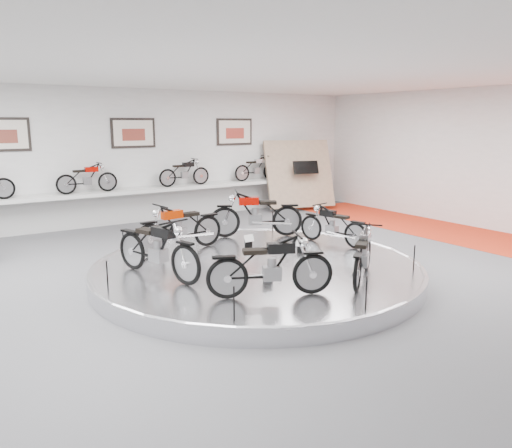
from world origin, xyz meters
TOP-DOWN VIEW (x-y plane):
  - floor at (0.00, 0.00)m, footprint 16.00×16.00m
  - ceiling at (0.00, 0.00)m, footprint 16.00×16.00m
  - wall_back at (0.00, 7.00)m, footprint 16.00×0.00m
  - wall_right at (8.00, 0.00)m, footprint 0.00×14.00m
  - orange_carpet_strip at (6.80, 0.00)m, footprint 2.40×12.60m
  - dado_band at (0.00, 6.98)m, footprint 15.68×0.04m
  - display_platform at (0.00, 0.30)m, footprint 6.40×6.40m
  - platform_rim at (0.00, 0.30)m, footprint 6.40×6.40m
  - shelf at (0.00, 6.70)m, footprint 11.00×0.55m
  - poster_left at (-3.50, 6.96)m, footprint 1.35×0.06m
  - poster_center at (0.00, 6.96)m, footprint 1.35×0.06m
  - poster_right at (3.50, 6.96)m, footprint 1.35×0.06m
  - display_panel at (5.60, 6.10)m, footprint 2.56×1.52m
  - shelf_bike_b at (-1.50, 6.70)m, footprint 1.22×0.43m
  - shelf_bike_c at (1.50, 6.70)m, footprint 1.22×0.43m
  - shelf_bike_d at (4.20, 6.70)m, footprint 1.22×0.43m
  - bike_a at (2.26, 0.63)m, footprint 0.86×1.60m
  - bike_b at (1.25, 2.23)m, footprint 2.00×1.46m
  - bike_c at (-0.88, 1.95)m, footprint 1.85×0.82m
  - bike_d at (-1.98, 0.51)m, footprint 1.16×1.95m
  - bike_e at (-0.89, -1.43)m, footprint 1.82×1.25m
  - bike_f at (0.92, -1.63)m, footprint 1.60×1.41m

SIDE VIEW (x-z plane):
  - floor at x=0.00m, z-range 0.00..0.00m
  - orange_carpet_strip at x=6.80m, z-range 0.00..0.01m
  - display_platform at x=0.00m, z-range 0.00..0.30m
  - platform_rim at x=0.00m, z-range 0.22..0.32m
  - dado_band at x=0.00m, z-range 0.00..1.10m
  - bike_a at x=2.26m, z-range 0.30..1.20m
  - bike_f at x=0.92m, z-range 0.30..1.23m
  - bike_e at x=-0.89m, z-range 0.30..1.31m
  - bike_c at x=-0.88m, z-range 0.30..1.35m
  - bike_d at x=-1.98m, z-range 0.30..1.38m
  - bike_b at x=1.25m, z-range 0.30..1.42m
  - shelf at x=0.00m, z-range 0.95..1.05m
  - display_panel at x=5.60m, z-range 0.10..2.40m
  - shelf_bike_b at x=-1.50m, z-range 1.05..1.78m
  - shelf_bike_c at x=1.50m, z-range 1.05..1.78m
  - shelf_bike_d at x=4.20m, z-range 1.05..1.78m
  - wall_back at x=0.00m, z-range -6.00..10.00m
  - wall_right at x=8.00m, z-range -5.00..9.00m
  - poster_left at x=-3.50m, z-range 2.26..3.14m
  - poster_center at x=0.00m, z-range 2.26..3.14m
  - poster_right at x=3.50m, z-range 2.26..3.14m
  - ceiling at x=0.00m, z-range 4.00..4.00m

